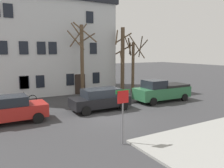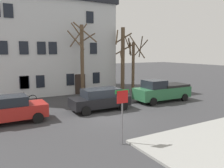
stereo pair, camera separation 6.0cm
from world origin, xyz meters
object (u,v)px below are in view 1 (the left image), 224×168
at_px(pickup_truck_green, 162,91).
at_px(street_sign_pole, 123,106).
at_px(building_main, 48,41).
at_px(car_black_wagon, 100,99).
at_px(tree_bare_mid, 82,57).
at_px(car_red_sedan, 10,110).
at_px(tree_bare_far, 123,57).
at_px(bicycle_leaning, 26,99).
at_px(tree_bare_end, 133,63).

distance_m(pickup_truck_green, street_sign_pole, 10.41).
xyz_separation_m(building_main, car_black_wagon, (1.08, -10.79, -4.76)).
distance_m(tree_bare_mid, car_red_sedan, 9.64).
xyz_separation_m(building_main, tree_bare_far, (6.99, -4.74, -1.83)).
distance_m(building_main, street_sign_pole, 17.53).
height_order(car_red_sedan, car_black_wagon, car_red_sedan).
height_order(street_sign_pole, bicycle_leaning, street_sign_pole).
bearing_deg(building_main, tree_bare_end, -34.06).
distance_m(tree_bare_far, car_black_wagon, 8.96).
bearing_deg(building_main, street_sign_pole, -93.06).
relative_size(tree_bare_mid, car_red_sedan, 1.67).
bearing_deg(building_main, car_red_sedan, -115.93).
bearing_deg(tree_bare_far, tree_bare_mid, -175.25).
relative_size(tree_bare_far, pickup_truck_green, 1.33).
bearing_deg(pickup_truck_green, tree_bare_far, 92.93).
relative_size(car_black_wagon, pickup_truck_green, 0.85).
xyz_separation_m(tree_bare_far, pickup_truck_green, (0.31, -6.04, -2.85)).
bearing_deg(car_red_sedan, car_black_wagon, -0.00).
distance_m(tree_bare_end, pickup_truck_green, 5.91).
height_order(building_main, street_sign_pole, building_main).
xyz_separation_m(tree_bare_end, car_black_wagon, (-6.84, -5.43, -2.36)).
bearing_deg(car_black_wagon, pickup_truck_green, 0.13).
xyz_separation_m(building_main, car_red_sedan, (-5.25, -10.79, -4.78)).
height_order(car_red_sedan, pickup_truck_green, pickup_truck_green).
height_order(tree_bare_far, street_sign_pole, tree_bare_far).
bearing_deg(street_sign_pole, car_red_sedan, 124.50).
bearing_deg(car_red_sedan, tree_bare_mid, 38.11).
distance_m(car_black_wagon, pickup_truck_green, 6.22).
xyz_separation_m(tree_bare_mid, pickup_truck_green, (5.37, -5.62, -3.00)).
bearing_deg(pickup_truck_green, tree_bare_end, 83.46).
height_order(tree_bare_end, car_black_wagon, tree_bare_end).
bearing_deg(tree_bare_end, pickup_truck_green, -96.54).
xyz_separation_m(pickup_truck_green, street_sign_pole, (-8.22, -6.32, 0.93)).
height_order(tree_bare_far, bicycle_leaning, tree_bare_far).
bearing_deg(bicycle_leaning, tree_bare_far, 4.41).
bearing_deg(tree_bare_mid, car_red_sedan, -141.89).
xyz_separation_m(tree_bare_end, car_red_sedan, (-13.17, -5.43, -2.37)).
bearing_deg(tree_bare_end, street_sign_pole, -126.98).
height_order(tree_bare_mid, tree_bare_far, tree_bare_mid).
bearing_deg(bicycle_leaning, tree_bare_mid, 4.09).
relative_size(building_main, tree_bare_mid, 1.89).
relative_size(car_black_wagon, bicycle_leaning, 2.65).
relative_size(car_red_sedan, car_black_wagon, 0.96).
height_order(tree_bare_far, pickup_truck_green, tree_bare_far).
bearing_deg(car_red_sedan, pickup_truck_green, 0.06).
bearing_deg(tree_bare_mid, building_main, 110.55).
distance_m(car_red_sedan, street_sign_pole, 7.72).
bearing_deg(car_red_sedan, tree_bare_end, 22.42).
distance_m(building_main, tree_bare_mid, 5.76).
xyz_separation_m(car_black_wagon, pickup_truck_green, (6.22, 0.01, 0.09)).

